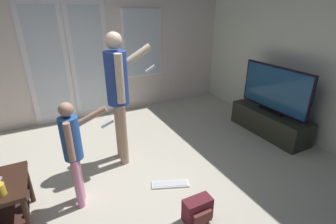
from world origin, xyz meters
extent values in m
cube|color=beige|center=(0.00, 0.00, -0.01)|extent=(6.11, 4.86, 0.02)
cube|color=silver|center=(0.00, 2.40, 1.44)|extent=(6.11, 0.06, 2.89)
cube|color=white|center=(-0.40, 2.36, 1.02)|extent=(0.69, 0.02, 2.10)
cube|color=silver|center=(-0.40, 2.35, 1.07)|extent=(0.53, 0.01, 1.80)
cube|color=white|center=(0.29, 2.36, 1.02)|extent=(0.69, 0.02, 2.10)
cube|color=silver|center=(0.29, 2.35, 1.07)|extent=(0.53, 0.01, 1.80)
cube|color=white|center=(1.31, 2.36, 1.28)|extent=(0.78, 0.02, 1.26)
cube|color=silver|center=(1.31, 2.35, 1.28)|extent=(0.72, 0.01, 1.20)
cube|color=silver|center=(3.02, 0.00, 1.44)|extent=(0.06, 4.86, 2.89)
cylinder|color=black|center=(-0.83, -0.20, 0.23)|extent=(0.05, 0.05, 0.45)
cylinder|color=black|center=(-0.83, 0.32, 0.23)|extent=(0.05, 0.05, 0.45)
cube|color=#27291D|center=(2.66, 0.29, 0.19)|extent=(0.44, 1.30, 0.39)
cube|color=black|center=(2.66, -0.35, 0.21)|extent=(0.37, 0.02, 0.22)
cube|color=black|center=(2.66, 0.29, 0.41)|extent=(0.08, 0.43, 0.04)
cube|color=black|center=(2.66, 0.29, 0.77)|extent=(0.04, 1.23, 0.69)
cube|color=navy|center=(2.64, 0.29, 0.77)|extent=(0.00, 1.18, 0.64)
cylinder|color=tan|center=(0.28, 0.57, 0.41)|extent=(0.11, 0.11, 0.83)
cylinder|color=tan|center=(0.29, 0.74, 0.41)|extent=(0.11, 0.11, 0.83)
cylinder|color=#294493|center=(0.29, 0.66, 1.15)|extent=(0.27, 0.27, 0.65)
sphere|color=beige|center=(0.29, 0.66, 1.59)|extent=(0.20, 0.20, 0.20)
cylinder|color=beige|center=(0.27, 0.47, 1.18)|extent=(0.09, 0.09, 0.57)
cylinder|color=beige|center=(0.55, 0.82, 1.33)|extent=(0.55, 0.13, 0.37)
cube|color=white|center=(0.79, 0.80, 1.18)|extent=(0.14, 0.05, 0.10)
cylinder|color=pink|center=(-0.38, 0.01, 0.28)|extent=(0.08, 0.08, 0.56)
cylinder|color=pink|center=(-0.35, 0.13, 0.28)|extent=(0.08, 0.08, 0.56)
cylinder|color=#29529E|center=(-0.36, 0.07, 0.78)|extent=(0.18, 0.18, 0.44)
sphere|color=tan|center=(-0.36, 0.07, 1.08)|extent=(0.13, 0.13, 0.13)
cylinder|color=tan|center=(-0.39, -0.05, 0.81)|extent=(0.06, 0.06, 0.39)
cylinder|color=tan|center=(-0.17, 0.16, 0.92)|extent=(0.39, 0.14, 0.22)
cube|color=white|center=(0.01, 0.12, 0.84)|extent=(0.14, 0.07, 0.09)
cube|color=maroon|center=(0.62, -0.69, 0.12)|extent=(0.28, 0.14, 0.24)
cube|color=brown|center=(0.62, -0.78, 0.09)|extent=(0.20, 0.04, 0.12)
cube|color=white|center=(0.61, -0.13, 0.01)|extent=(0.46, 0.29, 0.02)
cube|color=silver|center=(0.61, -0.13, 0.02)|extent=(0.40, 0.24, 0.00)
cylinder|color=gold|center=(-0.98, -0.11, 0.55)|extent=(0.08, 0.08, 0.10)
camera|label=1|loc=(-0.48, -2.18, 1.95)|focal=26.25mm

